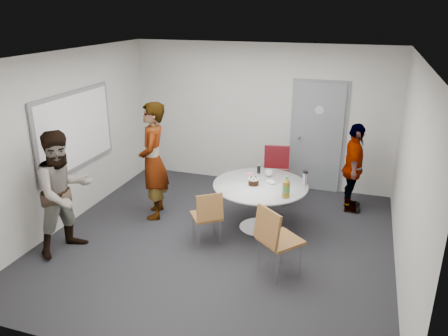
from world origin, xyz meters
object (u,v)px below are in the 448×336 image
(table, at_px, (262,191))
(chair_near_left, at_px, (208,213))
(person_main, at_px, (153,161))
(person_left, at_px, (64,193))
(person_right, at_px, (353,168))
(whiteboard, at_px, (76,131))
(chair_far, at_px, (276,168))
(door, at_px, (318,137))
(chair_near_right, at_px, (275,235))

(table, bearing_deg, chair_near_left, -130.52)
(person_main, distance_m, person_left, 1.53)
(chair_near_left, bearing_deg, person_main, 114.80)
(person_left, height_order, person_right, person_left)
(table, relative_size, chair_near_left, 1.71)
(whiteboard, relative_size, chair_far, 1.93)
(door, distance_m, person_left, 4.53)
(chair_near_right, bearing_deg, chair_near_left, -164.56)
(chair_near_right, xyz_separation_m, person_right, (0.83, 2.36, 0.16))
(door, distance_m, person_main, 3.09)
(door, relative_size, table, 1.46)
(whiteboard, xyz_separation_m, table, (2.98, 0.38, -0.79))
(chair_near_left, height_order, chair_far, chair_far)
(table, height_order, chair_near_left, table)
(chair_far, bearing_deg, whiteboard, 17.75)
(person_main, bearing_deg, chair_near_left, 40.31)
(chair_near_left, height_order, chair_near_right, chair_near_right)
(chair_far, bearing_deg, person_left, 36.94)
(table, bearing_deg, person_left, -149.52)
(whiteboard, height_order, person_right, whiteboard)
(door, relative_size, person_right, 1.39)
(chair_near_right, height_order, person_right, person_right)
(door, xyz_separation_m, person_right, (0.70, -0.74, -0.26))
(table, height_order, chair_far, table)
(door, height_order, table, door)
(person_right, bearing_deg, door, 39.54)
(chair_near_right, height_order, chair_far, chair_far)
(chair_near_left, height_order, person_right, person_right)
(table, distance_m, person_right, 1.73)
(table, height_order, person_main, person_main)
(whiteboard, distance_m, person_main, 1.32)
(door, distance_m, person_right, 1.06)
(chair_far, distance_m, person_main, 2.21)
(door, xyz_separation_m, chair_near_left, (-1.20, -2.62, -0.51))
(person_main, relative_size, person_left, 1.08)
(chair_near_left, distance_m, person_left, 2.02)
(whiteboard, relative_size, person_left, 1.07)
(whiteboard, height_order, person_main, whiteboard)
(person_main, xyz_separation_m, person_right, (3.08, 1.23, -0.20))
(chair_near_right, distance_m, chair_far, 2.45)
(chair_far, height_order, person_right, person_right)
(door, relative_size, person_left, 1.19)
(person_right, bearing_deg, chair_near_left, 130.86)
(whiteboard, distance_m, person_right, 4.58)
(person_left, bearing_deg, door, -20.28)
(person_left, bearing_deg, person_main, -4.03)
(whiteboard, bearing_deg, person_right, 19.84)
(whiteboard, height_order, chair_near_right, whiteboard)
(person_left, bearing_deg, chair_far, -20.60)
(chair_far, bearing_deg, person_right, 167.68)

